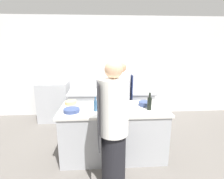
# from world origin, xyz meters

# --- Properties ---
(ground_plane) EXTENTS (16.00, 16.00, 0.00)m
(ground_plane) POSITION_xyz_m (0.00, 0.00, 0.00)
(ground_plane) COLOR #605B56
(wall_back) EXTENTS (8.00, 0.06, 2.80)m
(wall_back) POSITION_xyz_m (0.00, 2.13, 1.40)
(wall_back) COLOR silver
(wall_back) RESTS_ON ground_plane
(prep_counter) EXTENTS (1.87, 0.88, 0.91)m
(prep_counter) POSITION_xyz_m (0.00, 0.00, 0.46)
(prep_counter) COLOR #A8AAAF
(prep_counter) RESTS_ON ground_plane
(pass_counter) EXTENTS (2.06, 0.69, 0.91)m
(pass_counter) POSITION_xyz_m (0.03, 1.21, 0.46)
(pass_counter) COLOR #A8AAAF
(pass_counter) RESTS_ON ground_plane
(oven_range) EXTENTS (0.77, 0.66, 1.04)m
(oven_range) POSITION_xyz_m (-1.49, 1.75, 0.52)
(oven_range) COLOR #A8AAAF
(oven_range) RESTS_ON ground_plane
(chef_at_prep_near) EXTENTS (0.42, 0.40, 1.80)m
(chef_at_prep_near) POSITION_xyz_m (-0.06, -0.78, 0.90)
(chef_at_prep_near) COLOR black
(chef_at_prep_near) RESTS_ON ground_plane
(chef_at_stove) EXTENTS (0.42, 0.40, 1.63)m
(chef_at_stove) POSITION_xyz_m (0.24, 0.75, 0.81)
(chef_at_stove) COLOR black
(chef_at_stove) RESTS_ON ground_plane
(bottle_olive_oil) EXTENTS (0.07, 0.07, 0.30)m
(bottle_olive_oil) POSITION_xyz_m (0.14, 0.08, 1.03)
(bottle_olive_oil) COLOR #19471E
(bottle_olive_oil) RESTS_ON prep_counter
(bottle_vinegar) EXTENTS (0.09, 0.09, 0.22)m
(bottle_vinegar) POSITION_xyz_m (-0.02, -0.09, 1.00)
(bottle_vinegar) COLOR silver
(bottle_vinegar) RESTS_ON prep_counter
(bottle_wine) EXTENTS (0.08, 0.08, 0.30)m
(bottle_wine) POSITION_xyz_m (0.61, -0.13, 1.03)
(bottle_wine) COLOR black
(bottle_wine) RESTS_ON prep_counter
(bottle_cooking_oil) EXTENTS (0.06, 0.06, 0.25)m
(bottle_cooking_oil) POSITION_xyz_m (-0.31, -0.14, 1.01)
(bottle_cooking_oil) COLOR #2D5175
(bottle_cooking_oil) RESTS_ON prep_counter
(bowl_mixing_large) EXTENTS (0.27, 0.27, 0.06)m
(bowl_mixing_large) POSITION_xyz_m (-0.70, -0.16, 0.94)
(bowl_mixing_large) COLOR navy
(bowl_mixing_large) RESTS_ON prep_counter
(bowl_prep_small) EXTENTS (0.19, 0.19, 0.05)m
(bowl_prep_small) POSITION_xyz_m (-0.02, -0.29, 0.94)
(bowl_prep_small) COLOR white
(bowl_prep_small) RESTS_ON prep_counter
(bowl_ceramic_blue) EXTENTS (0.23, 0.23, 0.07)m
(bowl_ceramic_blue) POSITION_xyz_m (0.59, 0.08, 0.95)
(bowl_ceramic_blue) COLOR navy
(bowl_ceramic_blue) RESTS_ON prep_counter
(bowl_wooden_salad) EXTENTS (0.22, 0.22, 0.06)m
(bowl_wooden_salad) POSITION_xyz_m (-0.78, 0.25, 0.94)
(bowl_wooden_salad) COLOR tan
(bowl_wooden_salad) RESTS_ON prep_counter
(cup) EXTENTS (0.09, 0.09, 0.10)m
(cup) POSITION_xyz_m (0.15, -0.34, 0.96)
(cup) COLOR #B2382D
(cup) RESTS_ON prep_counter
(stockpot) EXTENTS (0.23, 0.23, 0.25)m
(stockpot) POSITION_xyz_m (0.29, 1.23, 1.04)
(stockpot) COLOR #A8AAAF
(stockpot) RESTS_ON pass_counter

